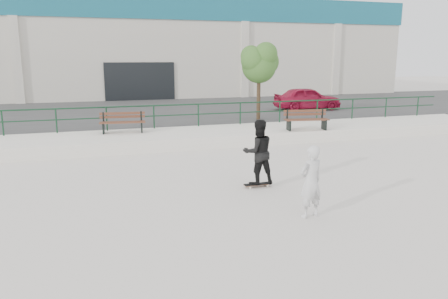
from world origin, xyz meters
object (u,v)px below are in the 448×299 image
object	(u,v)px
skateboard	(258,184)
seated_skater	(311,182)
bench_right	(306,120)
red_car	(307,98)
tree	(260,62)
bench_left	(123,123)
standing_skater	(258,152)

from	to	relation	value
skateboard	seated_skater	distance (m)	2.66
skateboard	bench_right	bearing A→B (deg)	50.59
seated_skater	red_car	bearing A→B (deg)	-130.65
tree	seated_skater	size ratio (longest dim) A/B	2.27
bench_left	tree	world-z (taller)	tree
tree	skateboard	world-z (taller)	tree
red_car	standing_skater	xyz separation A→B (m)	(-8.06, -12.31, -0.17)
red_car	skateboard	distance (m)	14.75
bench_right	tree	bearing A→B (deg)	110.21
red_car	skateboard	xyz separation A→B (m)	(-8.06, -12.31, -1.09)
bench_left	standing_skater	bearing A→B (deg)	-61.55
bench_left	standing_skater	size ratio (longest dim) A/B	1.04
seated_skater	bench_right	bearing A→B (deg)	-130.18
red_car	standing_skater	distance (m)	14.72
skateboard	seated_skater	world-z (taller)	seated_skater
red_car	seated_skater	world-z (taller)	red_car
bench_right	red_car	size ratio (longest dim) A/B	0.50
bench_right	standing_skater	distance (m)	7.26
red_car	skateboard	size ratio (longest dim) A/B	5.00
bench_left	bench_right	distance (m)	7.75
bench_left	skateboard	world-z (taller)	bench_left
tree	standing_skater	world-z (taller)	tree
tree	skateboard	xyz separation A→B (m)	(-3.79, -9.37, -3.26)
bench_right	standing_skater	size ratio (longest dim) A/B	1.08
tree	seated_skater	distance (m)	12.66
standing_skater	red_car	bearing A→B (deg)	-123.39
skateboard	standing_skater	xyz separation A→B (m)	(-0.00, 0.00, 0.93)
skateboard	standing_skater	world-z (taller)	standing_skater
skateboard	bench_left	bearing A→B (deg)	111.61
tree	standing_skater	bearing A→B (deg)	-112.02
bench_left	skateboard	xyz separation A→B (m)	(3.07, -7.34, -0.85)
tree	standing_skater	size ratio (longest dim) A/B	2.09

